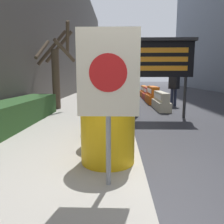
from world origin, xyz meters
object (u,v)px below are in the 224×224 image
object	(u,v)px
warning_sign	(108,82)
pedestrian_worker	(136,85)
barrel_drum_middle	(109,120)
jersey_barrier_cream	(161,102)
barrel_drum_foreground	(108,133)
jersey_barrier_orange_near	(144,92)
traffic_cone_near	(149,89)
jersey_barrier_red_striped	(148,94)
pedestrian_passerby	(174,85)
traffic_light_near_curb	(127,61)
jersey_barrier_orange_far	(153,96)
barrel_drum_back	(106,112)
message_board	(162,59)

from	to	relation	value
warning_sign	pedestrian_worker	size ratio (longest dim) A/B	1.12
barrel_drum_middle	jersey_barrier_cream	bearing A→B (deg)	69.02
barrel_drum_foreground	pedestrian_worker	bearing A→B (deg)	83.06
jersey_barrier_orange_near	traffic_cone_near	size ratio (longest dim) A/B	2.74
barrel_drum_foreground	jersey_barrier_red_striped	distance (m)	10.81
barrel_drum_middle	traffic_cone_near	world-z (taller)	barrel_drum_middle
jersey_barrier_red_striped	jersey_barrier_orange_near	distance (m)	2.04
jersey_barrier_cream	jersey_barrier_orange_near	size ratio (longest dim) A/B	0.99
barrel_drum_middle	pedestrian_passerby	bearing A→B (deg)	66.09
traffic_light_near_curb	pedestrian_passerby	distance (m)	11.61
jersey_barrier_red_striped	traffic_cone_near	xyz separation A→B (m)	(0.78, 5.05, 0.03)
barrel_drum_middle	warning_sign	xyz separation A→B (m)	(0.07, -1.75, 0.79)
jersey_barrier_orange_near	traffic_light_near_curb	size ratio (longest dim) A/B	0.50
jersey_barrier_orange_far	traffic_cone_near	bearing A→B (deg)	83.57
warning_sign	jersey_barrier_cream	distance (m)	7.49
warning_sign	barrel_drum_middle	bearing A→B (deg)	92.35
jersey_barrier_orange_far	barrel_drum_back	bearing A→B (deg)	-107.96
barrel_drum_back	traffic_light_near_curb	distance (m)	17.04
barrel_drum_back	pedestrian_passerby	world-z (taller)	pedestrian_passerby
barrel_drum_foreground	traffic_light_near_curb	distance (m)	19.01
barrel_drum_foreground	barrel_drum_middle	size ratio (longest dim) A/B	1.00
barrel_drum_foreground	traffic_light_near_curb	size ratio (longest dim) A/B	0.22
jersey_barrier_orange_far	traffic_light_near_curb	xyz separation A→B (m)	(-1.06, 10.13, 2.58)
traffic_cone_near	pedestrian_worker	world-z (taller)	pedestrian_worker
pedestrian_worker	pedestrian_passerby	xyz separation A→B (m)	(1.70, -2.05, 0.07)
jersey_barrier_orange_near	barrel_drum_back	bearing A→B (deg)	-101.54
message_board	warning_sign	bearing A→B (deg)	-107.19
traffic_cone_near	pedestrian_worker	distance (m)	6.32
jersey_barrier_cream	traffic_light_near_curb	world-z (taller)	traffic_light_near_curb
barrel_drum_back	jersey_barrier_red_striped	xyz separation A→B (m)	(2.18, 8.61, -0.26)
jersey_barrier_orange_near	pedestrian_passerby	xyz separation A→B (m)	(0.83, -5.11, 0.69)
traffic_light_near_curb	pedestrian_worker	xyz separation A→B (m)	(0.19, -9.24, -2.01)
jersey_barrier_red_striped	traffic_cone_near	bearing A→B (deg)	81.18
barrel_drum_foreground	jersey_barrier_orange_near	world-z (taller)	barrel_drum_foreground
traffic_cone_near	traffic_light_near_curb	world-z (taller)	traffic_light_near_curb
jersey_barrier_cream	jersey_barrier_orange_near	xyz separation A→B (m)	(-0.00, 6.26, 0.00)
jersey_barrier_orange_far	jersey_barrier_orange_near	distance (m)	3.95
barrel_drum_middle	warning_sign	size ratio (longest dim) A/B	0.50
jersey_barrier_red_striped	pedestrian_passerby	distance (m)	3.25
jersey_barrier_red_striped	pedestrian_passerby	xyz separation A→B (m)	(0.83, -3.07, 0.69)
barrel_drum_foreground	pedestrian_passerby	bearing A→B (deg)	69.16
jersey_barrier_cream	traffic_light_near_curb	xyz separation A→B (m)	(-1.06, 12.44, 2.64)
jersey_barrier_orange_far	pedestrian_passerby	xyz separation A→B (m)	(0.83, -1.16, 0.63)
traffic_cone_near	jersey_barrier_orange_far	bearing A→B (deg)	-96.43
traffic_cone_near	pedestrian_passerby	world-z (taller)	pedestrian_passerby
message_board	jersey_barrier_red_striped	xyz separation A→B (m)	(0.39, 6.16, -1.69)
barrel_drum_back	pedestrian_worker	bearing A→B (deg)	80.27
pedestrian_worker	barrel_drum_foreground	bearing A→B (deg)	-41.90
traffic_light_near_curb	barrel_drum_middle	bearing A→B (deg)	-93.24
warning_sign	traffic_cone_near	distance (m)	16.68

